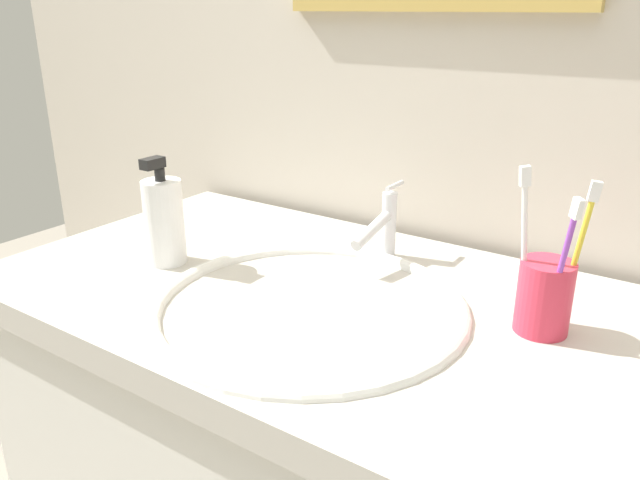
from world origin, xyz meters
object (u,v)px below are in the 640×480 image
faucet (384,225)px  toothbrush_cup (544,297)px  toothbrush_white (524,239)px  toothbrush_yellow (578,249)px  toothbrush_purple (563,261)px  soap_dispenser (164,221)px

faucet → toothbrush_cup: size_ratio=1.55×
toothbrush_white → toothbrush_yellow: bearing=20.3°
faucet → toothbrush_purple: size_ratio=0.79×
faucet → soap_dispenser: size_ratio=0.84×
toothbrush_purple → toothbrush_yellow: toothbrush_yellow is taller
toothbrush_cup → toothbrush_white: 0.08m
toothbrush_yellow → soap_dispenser: toothbrush_yellow is taller
faucet → toothbrush_yellow: (0.31, -0.09, 0.06)m
toothbrush_cup → toothbrush_purple: bearing=-50.4°
toothbrush_yellow → soap_dispenser: 0.60m
faucet → toothbrush_yellow: size_ratio=0.75×
toothbrush_cup → faucet: bearing=161.1°
toothbrush_cup → toothbrush_yellow: (0.03, 0.01, 0.07)m
faucet → toothbrush_cup: faucet is taller
toothbrush_yellow → toothbrush_white: size_ratio=0.93×
toothbrush_white → soap_dispenser: toothbrush_white is taller
soap_dispenser → toothbrush_cup: bearing=11.0°
faucet → toothbrush_white: bearing=-23.4°
faucet → toothbrush_purple: toothbrush_purple is taller
toothbrush_white → soap_dispenser: size_ratio=1.20×
toothbrush_yellow → faucet: bearing=164.4°
toothbrush_yellow → soap_dispenser: bearing=-168.6°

